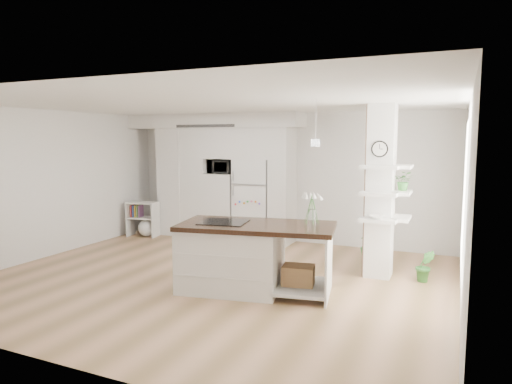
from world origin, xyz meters
TOP-DOWN VIEW (x-y plane):
  - floor at (0.00, 0.00)m, footprint 7.00×6.00m
  - room at (0.00, 0.00)m, footprint 7.04×6.04m
  - cabinet_wall at (-1.45, 2.67)m, footprint 4.00×0.71m
  - refrigerator at (-0.53, 2.68)m, footprint 0.78×0.69m
  - column at (2.38, 1.13)m, footprint 0.69×0.90m
  - window at (3.48, 0.30)m, footprint 0.00×2.40m
  - pendant_light at (1.70, 0.15)m, footprint 0.12×0.12m
  - kitchen_island at (0.58, -0.30)m, footprint 2.33×1.41m
  - bookshelf at (-2.97, 2.09)m, footprint 0.71×0.49m
  - floor_plant_a at (3.00, 1.18)m, footprint 0.32×0.28m
  - floor_plant_b at (1.93, 2.28)m, footprint 0.33×0.33m
  - microwave at (-1.27, 2.62)m, footprint 0.54×0.37m
  - shelf_plant at (2.63, 1.30)m, footprint 0.27×0.23m
  - decor_bowl at (2.30, 0.90)m, footprint 0.22×0.22m

SIDE VIEW (x-z plane):
  - floor at x=0.00m, z-range -0.01..0.01m
  - floor_plant_b at x=1.93m, z-range 0.00..0.45m
  - floor_plant_a at x=3.00m, z-range 0.00..0.50m
  - bookshelf at x=-2.97m, z-range -0.05..0.72m
  - kitchen_island at x=0.58m, z-range -0.27..1.28m
  - refrigerator at x=-0.53m, z-range 0.00..1.75m
  - decor_bowl at x=2.30m, z-range 0.98..1.03m
  - column at x=2.38m, z-range 0.00..2.70m
  - window at x=3.48m, z-range 0.30..2.70m
  - cabinet_wall at x=-1.45m, z-range 0.16..2.86m
  - shelf_plant at x=2.63m, z-range 1.38..1.67m
  - microwave at x=-1.27m, z-range 1.42..1.72m
  - room at x=0.00m, z-range 0.50..3.22m
  - pendant_light at x=1.70m, z-range 2.07..2.17m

